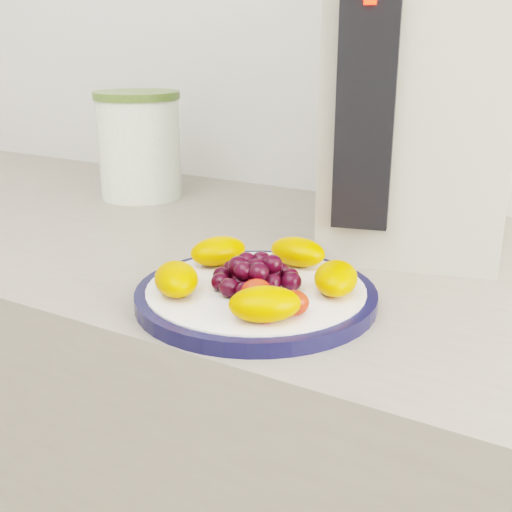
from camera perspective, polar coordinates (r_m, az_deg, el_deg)
The scene contains 8 objects.
plate_rim at distance 0.65m, azimuth 0.00°, elevation -3.55°, with size 0.24×0.24×0.01m, color black.
plate_face at distance 0.65m, azimuth 0.00°, elevation -3.47°, with size 0.22×0.22×0.02m, color white.
canister at distance 1.09m, azimuth -10.31°, elevation 9.35°, with size 0.13×0.13×0.16m, color #48721D.
canister_lid at distance 1.08m, azimuth -10.58°, elevation 13.88°, with size 0.14×0.14×0.01m, color #4D682C.
appliance_body at distance 0.86m, azimuth 14.29°, elevation 13.35°, with size 0.21×0.29×0.36m, color #ACA695.
appliance_panel at distance 0.71m, azimuth 9.72°, elevation 13.02°, with size 0.06×0.02×0.27m, color black.
appliance_led at distance 0.70m, azimuth 10.12°, elevation 21.39°, with size 0.01×0.01×0.01m, color #FF0C05.
fruit_plate at distance 0.64m, azimuth 0.21°, elevation -1.68°, with size 0.21×0.20×0.03m.
Camera 1 is at (0.35, 0.51, 1.16)m, focal length 45.00 mm.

